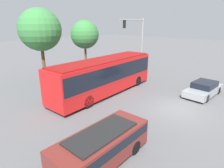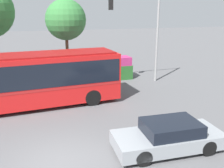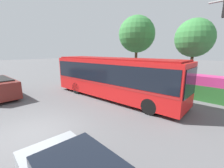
{
  "view_description": "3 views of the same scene",
  "coord_description": "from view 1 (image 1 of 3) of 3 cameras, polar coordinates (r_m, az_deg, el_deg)",
  "views": [
    {
      "loc": [
        -12.89,
        -5.12,
        6.21
      ],
      "look_at": [
        -1.5,
        5.27,
        1.24
      ],
      "focal_mm": 30.34,
      "sensor_mm": 36.0,
      "label": 1
    },
    {
      "loc": [
        -0.73,
        -8.6,
        5.57
      ],
      "look_at": [
        3.84,
        5.05,
        1.41
      ],
      "focal_mm": 40.47,
      "sensor_mm": 36.0,
      "label": 2
    },
    {
      "loc": [
        7.03,
        -2.02,
        3.71
      ],
      "look_at": [
        -0.51,
        5.83,
        1.33
      ],
      "focal_mm": 24.17,
      "sensor_mm": 36.0,
      "label": 3
    }
  ],
  "objects": [
    {
      "name": "ground_plane",
      "position": [
        15.19,
        18.98,
        -7.29
      ],
      "size": [
        140.0,
        140.0,
        0.0
      ],
      "primitive_type": "plane",
      "color": "#5B5B5E"
    },
    {
      "name": "flowering_hedge",
      "position": [
        23.6,
        -2.53,
        4.91
      ],
      "size": [
        8.22,
        1.41,
        1.88
      ],
      "color": "#286028",
      "rests_on": "ground"
    },
    {
      "name": "street_tree_left",
      "position": [
        20.44,
        -20.88,
        14.98
      ],
      "size": [
        4.13,
        4.13,
        7.66
      ],
      "color": "brown",
      "rests_on": "ground"
    },
    {
      "name": "street_tree_centre",
      "position": [
        24.2,
        -8.22,
        14.49
      ],
      "size": [
        3.43,
        3.43,
        6.59
      ],
      "color": "brown",
      "rests_on": "ground"
    },
    {
      "name": "traffic_light_pole",
      "position": [
        25.48,
        7.63,
        13.9
      ],
      "size": [
        4.88,
        0.24,
        6.84
      ],
      "rotation": [
        0.0,
        0.0,
        3.14
      ],
      "color": "gray",
      "rests_on": "ground"
    },
    {
      "name": "sedan_foreground",
      "position": [
        18.85,
        25.9,
        -1.31
      ],
      "size": [
        4.63,
        2.14,
        1.25
      ],
      "rotation": [
        0.0,
        0.0,
        3.08
      ],
      "color": "gray",
      "rests_on": "ground"
    },
    {
      "name": "city_bus",
      "position": [
        17.16,
        -2.2,
        3.04
      ],
      "size": [
        11.4,
        3.23,
        3.2
      ],
      "rotation": [
        0.0,
        0.0,
        0.05
      ],
      "color": "red",
      "rests_on": "ground"
    },
    {
      "name": "suv_left_lane",
      "position": [
        9.07,
        -3.08,
        -17.77
      ],
      "size": [
        4.95,
        2.0,
        1.58
      ],
      "rotation": [
        0.0,
        0.0,
        3.17
      ],
      "color": "maroon",
      "rests_on": "ground"
    }
  ]
}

